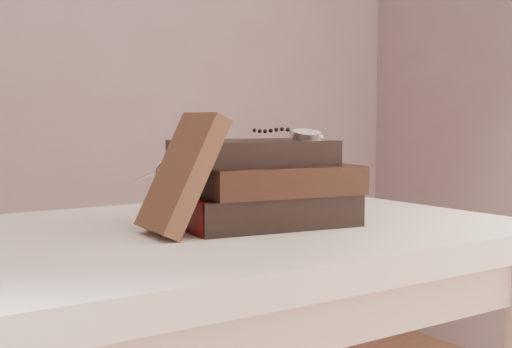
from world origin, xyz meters
TOP-DOWN VIEW (x-y plane):
  - table at (0.00, 0.35)m, footprint 1.00×0.60m
  - book_stack at (0.13, 0.32)m, footprint 0.27×0.21m
  - journal at (-0.01, 0.31)m, footprint 0.11×0.11m
  - pocket_watch at (0.19, 0.30)m, footprint 0.06×0.16m
  - eyeglasses at (0.06, 0.42)m, footprint 0.12×0.13m

SIDE VIEW (x-z plane):
  - table at x=0.00m, z-range 0.28..1.03m
  - book_stack at x=0.13m, z-range 0.75..0.87m
  - eyeglasses at x=0.06m, z-range 0.80..0.85m
  - journal at x=-0.01m, z-range 0.75..0.91m
  - pocket_watch at x=0.19m, z-range 0.87..0.89m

